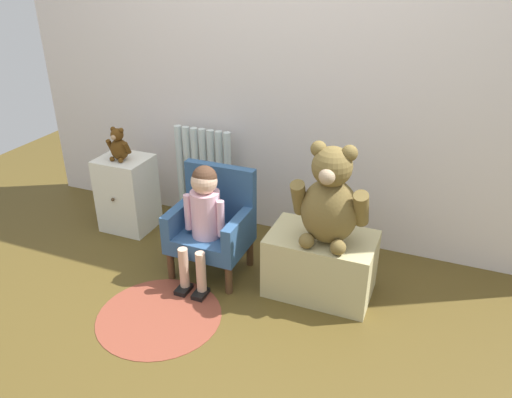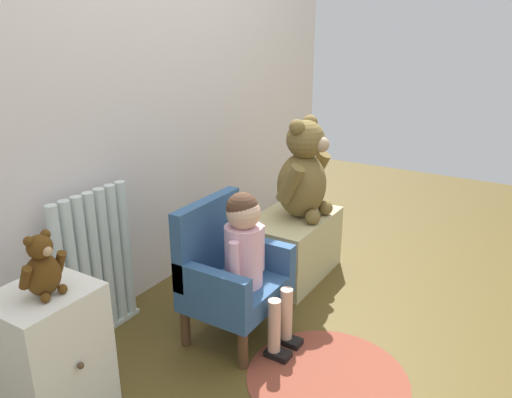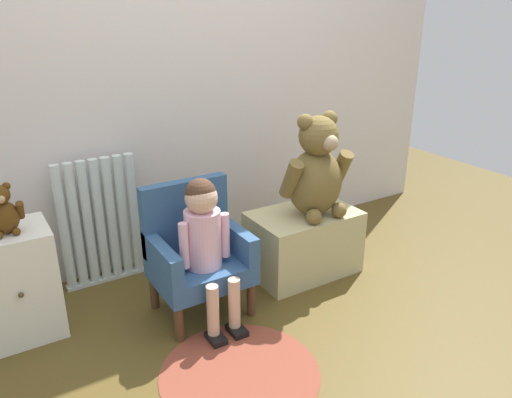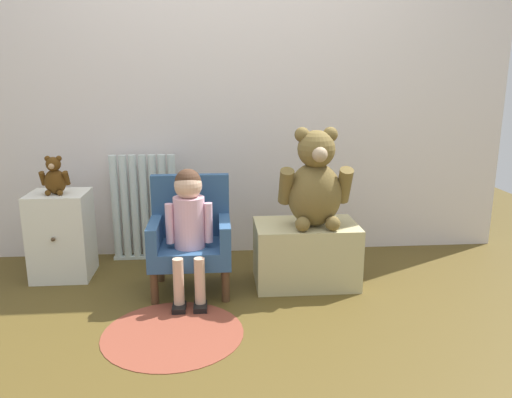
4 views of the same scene
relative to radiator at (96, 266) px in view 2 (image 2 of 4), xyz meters
name	(u,v)px [view 2 (image 2 of 4)]	position (x,y,z in m)	size (l,w,h in m)	color
ground_plane	(348,339)	(0.55, -1.02, -0.35)	(6.00, 6.00, 0.00)	#52411A
back_wall	(147,64)	(0.55, 0.12, 0.85)	(3.80, 0.05, 2.40)	silver
radiator	(96,266)	(0.00, 0.00, 0.00)	(0.43, 0.05, 0.70)	silver
small_dresser	(51,356)	(-0.46, -0.27, -0.09)	(0.34, 0.32, 0.52)	silver
child_armchair	(228,272)	(0.32, -0.51, -0.04)	(0.44, 0.37, 0.64)	#2F5480
child_figure	(248,248)	(0.32, -0.61, 0.11)	(0.25, 0.35, 0.71)	#E3AFC3
low_bench	(292,246)	(0.99, -0.49, -0.17)	(0.59, 0.37, 0.36)	tan
large_teddy_bear	(303,174)	(1.02, -0.53, 0.26)	(0.41, 0.29, 0.56)	brown
small_teddy_bear	(43,268)	(-0.46, -0.30, 0.27)	(0.16, 0.11, 0.22)	#4F310F
floor_rug	(327,377)	(0.25, -1.04, -0.35)	(0.67, 0.67, 0.01)	brown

